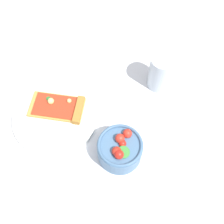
{
  "coord_description": "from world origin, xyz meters",
  "views": [
    {
      "loc": [
        0.34,
        -0.28,
        0.75
      ],
      "look_at": [
        0.12,
        0.05,
        0.03
      ],
      "focal_mm": 47.2,
      "sensor_mm": 36.0,
      "label": 1
    }
  ],
  "objects_px": {
    "salad_bowl": "(120,149)",
    "soda_glass": "(161,73)",
    "pizza_slice_main": "(61,107)",
    "plate": "(55,117)"
  },
  "relations": [
    {
      "from": "pizza_slice_main",
      "to": "salad_bowl",
      "type": "xyz_separation_m",
      "value": [
        0.21,
        -0.02,
        0.02
      ]
    },
    {
      "from": "pizza_slice_main",
      "to": "soda_glass",
      "type": "height_order",
      "value": "soda_glass"
    },
    {
      "from": "plate",
      "to": "pizza_slice_main",
      "type": "relative_size",
      "value": 1.39
    },
    {
      "from": "salad_bowl",
      "to": "soda_glass",
      "type": "xyz_separation_m",
      "value": [
        -0.03,
        0.26,
        0.02
      ]
    },
    {
      "from": "pizza_slice_main",
      "to": "salad_bowl",
      "type": "height_order",
      "value": "salad_bowl"
    },
    {
      "from": "pizza_slice_main",
      "to": "soda_glass",
      "type": "bearing_deg",
      "value": 52.95
    },
    {
      "from": "plate",
      "to": "salad_bowl",
      "type": "xyz_separation_m",
      "value": [
        0.21,
        0.01,
        0.03
      ]
    },
    {
      "from": "plate",
      "to": "pizza_slice_main",
      "type": "xyz_separation_m",
      "value": [
        -0.0,
        0.03,
        0.01
      ]
    },
    {
      "from": "plate",
      "to": "soda_glass",
      "type": "distance_m",
      "value": 0.33
    },
    {
      "from": "plate",
      "to": "soda_glass",
      "type": "relative_size",
      "value": 2.08
    }
  ]
}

